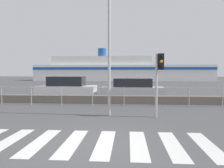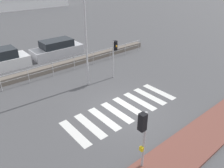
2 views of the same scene
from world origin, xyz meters
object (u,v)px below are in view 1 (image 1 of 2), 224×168
streetlamp (109,22)px  parked_car_silver (133,90)px  ferry_boat (119,70)px  parked_car_white (67,88)px  traffic_light_far (159,71)px

streetlamp → parked_car_silver: streetlamp is taller
ferry_boat → parked_car_white: ferry_boat is taller
traffic_light_far → streetlamp: 2.97m
parked_car_silver → ferry_boat: bearing=94.4°
traffic_light_far → parked_car_silver: (-0.96, 6.91, -1.37)m
traffic_light_far → ferry_boat: size_ratio=0.07×
traffic_light_far → parked_car_white: traffic_light_far is taller
ferry_boat → parked_car_silver: (2.37, -31.13, -1.58)m
traffic_light_far → streetlamp: (-2.13, 0.03, 2.07)m
ferry_boat → parked_car_silver: bearing=-85.6°
traffic_light_far → parked_car_white: bearing=130.7°
streetlamp → parked_car_white: bearing=118.9°
streetlamp → parked_car_silver: (1.17, 6.88, -3.44)m
streetlamp → ferry_boat: bearing=91.8°
traffic_light_far → parked_car_silver: traffic_light_far is taller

